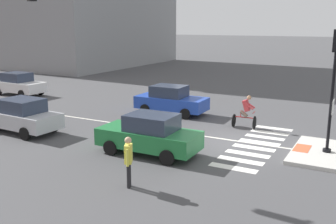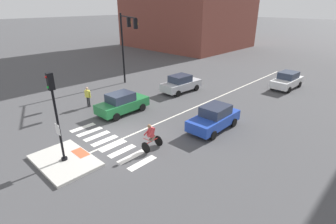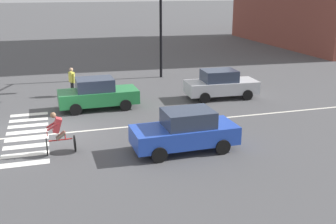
{
  "view_description": "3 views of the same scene",
  "coord_description": "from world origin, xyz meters",
  "px_view_note": "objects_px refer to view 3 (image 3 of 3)",
  "views": [
    {
      "loc": [
        -15.88,
        -5.08,
        5.12
      ],
      "look_at": [
        -0.59,
        3.2,
        1.14
      ],
      "focal_mm": 41.47,
      "sensor_mm": 36.0,
      "label": 1
    },
    {
      "loc": [
        12.2,
        -8.38,
        7.92
      ],
      "look_at": [
        1.47,
        2.87,
        1.36
      ],
      "focal_mm": 27.75,
      "sensor_mm": 36.0,
      "label": 2
    },
    {
      "loc": [
        17.68,
        0.34,
        6.23
      ],
      "look_at": [
        1.03,
        5.25,
        0.83
      ],
      "focal_mm": 43.59,
      "sensor_mm": 36.0,
      "label": 3
    }
  ],
  "objects_px": {
    "car_blue_eastbound_mid": "(185,131)",
    "car_silver_westbound_far": "(221,84)",
    "cyclist": "(58,132)",
    "pedestrian_at_curb_left": "(72,79)",
    "traffic_light_mast": "(158,8)",
    "car_green_westbound_near": "(97,94)"
  },
  "relations": [
    {
      "from": "car_blue_eastbound_mid",
      "to": "pedestrian_at_curb_left",
      "type": "xyz_separation_m",
      "value": [
        -9.79,
        -3.69,
        0.17
      ]
    },
    {
      "from": "car_silver_westbound_far",
      "to": "cyclist",
      "type": "bearing_deg",
      "value": -57.92
    },
    {
      "from": "traffic_light_mast",
      "to": "car_blue_eastbound_mid",
      "type": "relative_size",
      "value": 1.7
    },
    {
      "from": "pedestrian_at_curb_left",
      "to": "car_silver_westbound_far",
      "type": "bearing_deg",
      "value": 70.25
    },
    {
      "from": "traffic_light_mast",
      "to": "car_green_westbound_near",
      "type": "height_order",
      "value": "traffic_light_mast"
    },
    {
      "from": "car_blue_eastbound_mid",
      "to": "cyclist",
      "type": "distance_m",
      "value": 4.89
    },
    {
      "from": "car_silver_westbound_far",
      "to": "cyclist",
      "type": "xyz_separation_m",
      "value": [
        5.8,
        -9.25,
        0.06
      ]
    },
    {
      "from": "car_silver_westbound_far",
      "to": "car_green_westbound_near",
      "type": "bearing_deg",
      "value": -88.65
    },
    {
      "from": "car_blue_eastbound_mid",
      "to": "car_green_westbound_near",
      "type": "relative_size",
      "value": 1.0
    },
    {
      "from": "car_blue_eastbound_mid",
      "to": "car_silver_westbound_far",
      "type": "xyz_separation_m",
      "value": [
        -6.85,
        4.48,
        0.0
      ]
    },
    {
      "from": "car_green_westbound_near",
      "to": "cyclist",
      "type": "xyz_separation_m",
      "value": [
        5.63,
        -2.18,
        0.06
      ]
    },
    {
      "from": "car_green_westbound_near",
      "to": "car_silver_westbound_far",
      "type": "relative_size",
      "value": 0.99
    },
    {
      "from": "traffic_light_mast",
      "to": "car_silver_westbound_far",
      "type": "xyz_separation_m",
      "value": [
        5.01,
        2.35,
        -4.02
      ]
    },
    {
      "from": "car_silver_westbound_far",
      "to": "pedestrian_at_curb_left",
      "type": "height_order",
      "value": "pedestrian_at_curb_left"
    },
    {
      "from": "pedestrian_at_curb_left",
      "to": "traffic_light_mast",
      "type": "bearing_deg",
      "value": 109.63
    },
    {
      "from": "traffic_light_mast",
      "to": "cyclist",
      "type": "xyz_separation_m",
      "value": [
        10.81,
        -6.91,
        -3.96
      ]
    },
    {
      "from": "pedestrian_at_curb_left",
      "to": "car_green_westbound_near",
      "type": "bearing_deg",
      "value": 19.52
    },
    {
      "from": "car_blue_eastbound_mid",
      "to": "car_green_westbound_near",
      "type": "distance_m",
      "value": 7.17
    },
    {
      "from": "car_green_westbound_near",
      "to": "car_silver_westbound_far",
      "type": "height_order",
      "value": "same"
    },
    {
      "from": "traffic_light_mast",
      "to": "car_silver_westbound_far",
      "type": "height_order",
      "value": "traffic_light_mast"
    },
    {
      "from": "car_blue_eastbound_mid",
      "to": "pedestrian_at_curb_left",
      "type": "relative_size",
      "value": 2.47
    },
    {
      "from": "car_blue_eastbound_mid",
      "to": "car_silver_westbound_far",
      "type": "distance_m",
      "value": 8.19
    }
  ]
}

